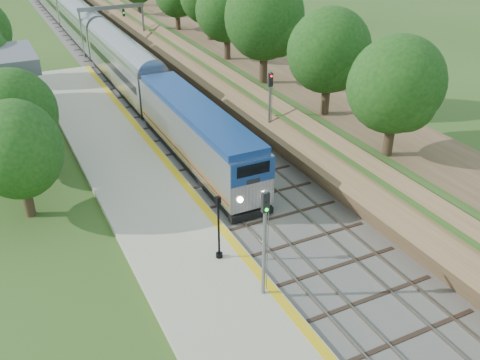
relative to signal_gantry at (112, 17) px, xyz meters
name	(u,v)px	position (x,y,z in m)	size (l,w,h in m)	color
ground	(362,338)	(-2.47, -54.99, -4.82)	(320.00, 320.00, 0.00)	#2D4C19
trackbed	(103,46)	(-0.47, 5.01, -4.75)	(9.50, 170.00, 0.28)	#4C4944
platform	(153,205)	(-7.67, -38.99, -4.63)	(6.40, 68.00, 0.38)	#ACA48B
yellow_stripe	(192,193)	(-4.82, -38.99, -4.43)	(0.55, 68.00, 0.01)	gold
embankment	(160,26)	(7.88, 5.01, -2.87)	(10.64, 170.00, 11.70)	brown
signal_gantry	(112,17)	(0.00, 0.00, 0.00)	(8.40, 0.38, 6.20)	slate
trees_behind_platform	(39,136)	(-13.64, -34.32, -0.29)	(7.82, 53.32, 7.21)	#332316
train	(69,14)	(-2.47, 17.44, -2.49)	(3.10, 124.24, 4.56)	black
lamppost_far	(219,231)	(-6.15, -46.55, -2.66)	(0.39, 0.39, 3.98)	black
signal_platform	(265,233)	(-5.37, -50.37, -0.68)	(0.36, 0.28, 6.12)	slate
signal_farside	(270,103)	(3.73, -34.52, -0.73)	(0.36, 0.28, 6.49)	slate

